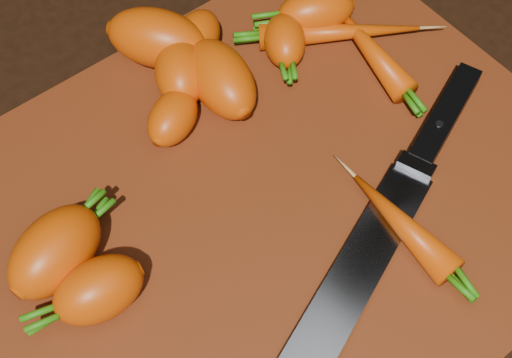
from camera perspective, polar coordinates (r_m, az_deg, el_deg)
ground at (r=0.57m, az=0.62°, el=-2.52°), size 2.00×2.00×0.01m
cutting_board at (r=0.56m, az=0.63°, el=-1.97°), size 0.50×0.40×0.01m
carrot_0 at (r=0.53m, az=-15.78°, el=-5.58°), size 0.09×0.07×0.05m
carrot_1 at (r=0.51m, az=-12.48°, el=-8.65°), size 0.07×0.05×0.04m
carrot_2 at (r=0.63m, az=-7.92°, el=11.09°), size 0.09×0.10×0.05m
carrot_3 at (r=0.59m, az=-2.81°, el=8.01°), size 0.06×0.09×0.05m
carrot_4 at (r=0.63m, az=-4.83°, el=11.16°), size 0.07×0.06×0.04m
carrot_5 at (r=0.58m, az=-6.69°, el=4.91°), size 0.07×0.06×0.04m
carrot_6 at (r=0.65m, az=4.80°, el=13.24°), size 0.08×0.07×0.04m
carrot_7 at (r=0.64m, az=8.89°, el=10.51°), size 0.05×0.12×0.02m
carrot_8 at (r=0.65m, az=6.71°, el=11.60°), size 0.13×0.10×0.03m
carrot_9 at (r=0.54m, az=11.57°, el=-3.50°), size 0.03×0.10×0.03m
carrot_10 at (r=0.63m, az=2.30°, el=10.99°), size 0.06×0.07×0.04m
carrot_11 at (r=0.60m, az=-6.02°, el=8.48°), size 0.07×0.08×0.04m
knife at (r=0.53m, az=9.14°, el=-5.45°), size 0.30×0.14×0.02m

